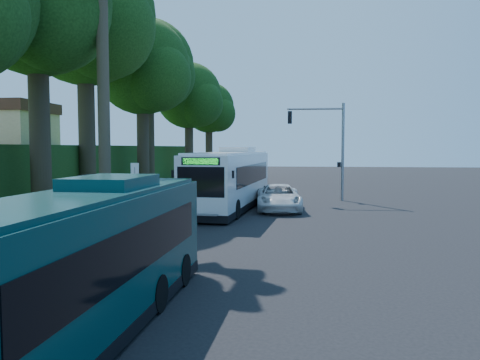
# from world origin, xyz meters

# --- Properties ---
(ground) EXTENTS (140.00, 140.00, 0.00)m
(ground) POSITION_xyz_m (0.00, 0.00, 0.00)
(ground) COLOR black
(ground) RESTS_ON ground
(sidewalk) EXTENTS (4.50, 70.00, 0.12)m
(sidewalk) POSITION_xyz_m (-7.30, 0.00, 0.06)
(sidewalk) COLOR gray
(sidewalk) RESTS_ON ground
(red_curb) EXTENTS (0.25, 30.00, 0.13)m
(red_curb) POSITION_xyz_m (-5.00, -4.00, 0.07)
(red_curb) COLOR maroon
(red_curb) RESTS_ON ground
(grass_verge) EXTENTS (8.00, 70.00, 0.06)m
(grass_verge) POSITION_xyz_m (-13.00, 5.00, 0.03)
(grass_verge) COLOR #234719
(grass_verge) RESTS_ON ground
(bus_shelter) EXTENTS (3.20, 1.51, 2.55)m
(bus_shelter) POSITION_xyz_m (-7.26, -2.86, 1.81)
(bus_shelter) COLOR black
(bus_shelter) RESTS_ON ground
(stop_sign_pole) EXTENTS (0.35, 0.06, 3.17)m
(stop_sign_pole) POSITION_xyz_m (-5.40, -5.00, 2.08)
(stop_sign_pole) COLOR gray
(stop_sign_pole) RESTS_ON ground
(traffic_signal_pole) EXTENTS (4.10, 0.30, 7.00)m
(traffic_signal_pole) POSITION_xyz_m (3.78, 10.00, 4.42)
(traffic_signal_pole) COLOR gray
(traffic_signal_pole) RESTS_ON ground
(tree_0) EXTENTS (8.40, 8.00, 15.70)m
(tree_0) POSITION_xyz_m (-12.40, -0.02, 11.20)
(tree_0) COLOR #382B1E
(tree_0) RESTS_ON ground
(tree_1) EXTENTS (10.50, 10.00, 18.26)m
(tree_1) POSITION_xyz_m (-13.37, 7.98, 12.73)
(tree_1) COLOR #382B1E
(tree_1) RESTS_ON ground
(tree_2) EXTENTS (8.82, 8.40, 15.12)m
(tree_2) POSITION_xyz_m (-11.89, 15.98, 10.48)
(tree_2) COLOR #382B1E
(tree_2) RESTS_ON ground
(tree_3) EXTENTS (10.08, 9.60, 17.28)m
(tree_3) POSITION_xyz_m (-13.88, 23.98, 11.98)
(tree_3) COLOR #382B1E
(tree_3) RESTS_ON ground
(tree_4) EXTENTS (8.40, 8.00, 14.14)m
(tree_4) POSITION_xyz_m (-11.40, 31.98, 9.73)
(tree_4) COLOR #382B1E
(tree_4) RESTS_ON ground
(tree_5) EXTENTS (7.35, 7.00, 12.86)m
(tree_5) POSITION_xyz_m (-10.41, 39.99, 8.96)
(tree_5) COLOR #382B1E
(tree_5) RESTS_ON ground
(white_bus) EXTENTS (3.94, 13.12, 3.85)m
(white_bus) POSITION_xyz_m (-2.59, 4.71, 1.88)
(white_bus) COLOR silver
(white_bus) RESTS_ON ground
(teal_bus) EXTENTS (2.68, 10.74, 3.18)m
(teal_bus) POSITION_xyz_m (-2.87, -15.64, 1.55)
(teal_bus) COLOR #093435
(teal_bus) RESTS_ON ground
(pickup) EXTENTS (3.02, 5.81, 1.56)m
(pickup) POSITION_xyz_m (0.42, 4.27, 0.78)
(pickup) COLOR silver
(pickup) RESTS_ON ground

